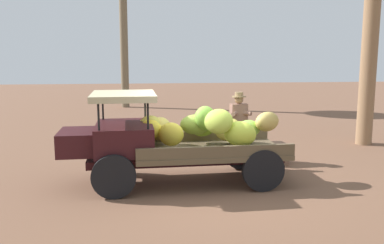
{
  "coord_description": "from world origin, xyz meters",
  "views": [
    {
      "loc": [
        1.28,
        8.01,
        2.59
      ],
      "look_at": [
        0.33,
        -0.25,
        1.24
      ],
      "focal_mm": 39.22,
      "sensor_mm": 36.0,
      "label": 1
    }
  ],
  "objects_px": {
    "farmer": "(239,122)",
    "loose_banana_bunch": "(206,145)",
    "wooden_crate": "(274,153)",
    "truck": "(171,138)"
  },
  "relations": [
    {
      "from": "truck",
      "to": "wooden_crate",
      "type": "height_order",
      "value": "truck"
    },
    {
      "from": "truck",
      "to": "wooden_crate",
      "type": "distance_m",
      "value": 2.87
    },
    {
      "from": "wooden_crate",
      "to": "farmer",
      "type": "bearing_deg",
      "value": -27.72
    },
    {
      "from": "truck",
      "to": "farmer",
      "type": "distance_m",
      "value": 2.37
    },
    {
      "from": "farmer",
      "to": "loose_banana_bunch",
      "type": "xyz_separation_m",
      "value": [
        0.66,
        -0.95,
        -0.77
      ]
    },
    {
      "from": "wooden_crate",
      "to": "loose_banana_bunch",
      "type": "distance_m",
      "value": 1.98
    },
    {
      "from": "farmer",
      "to": "wooden_crate",
      "type": "relative_size",
      "value": 2.98
    },
    {
      "from": "farmer",
      "to": "loose_banana_bunch",
      "type": "relative_size",
      "value": 3.34
    },
    {
      "from": "truck",
      "to": "wooden_crate",
      "type": "bearing_deg",
      "value": -156.82
    },
    {
      "from": "farmer",
      "to": "loose_banana_bunch",
      "type": "height_order",
      "value": "farmer"
    }
  ]
}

